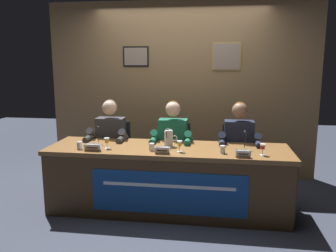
# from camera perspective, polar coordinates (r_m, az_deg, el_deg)

# --- Properties ---
(ground_plane) EXTENTS (12.00, 12.00, 0.00)m
(ground_plane) POSITION_cam_1_polar(r_m,az_deg,el_deg) (4.23, 0.00, -13.53)
(ground_plane) COLOR #383D4C
(wall_back_panelled) EXTENTS (3.98, 0.14, 2.60)m
(wall_back_panelled) POSITION_cam_1_polar(r_m,az_deg,el_deg) (5.21, 2.12, 5.91)
(wall_back_panelled) COLOR #937047
(wall_back_panelled) RESTS_ON ground_plane
(conference_table) EXTENTS (2.78, 0.79, 0.76)m
(conference_table) POSITION_cam_1_polar(r_m,az_deg,el_deg) (3.95, -0.20, -7.40)
(conference_table) COLOR brown
(conference_table) RESTS_ON ground_plane
(chair_left) EXTENTS (0.44, 0.45, 0.92)m
(chair_left) POSITION_cam_1_polar(r_m,az_deg,el_deg) (4.78, -8.89, -5.03)
(chair_left) COLOR black
(chair_left) RESTS_ON ground_plane
(panelist_left) EXTENTS (0.51, 0.48, 1.25)m
(panelist_left) POSITION_cam_1_polar(r_m,az_deg,el_deg) (4.53, -9.73, -2.32)
(panelist_left) COLOR black
(panelist_left) RESTS_ON ground_plane
(nameplate_left) EXTENTS (0.19, 0.06, 0.08)m
(nameplate_left) POSITION_cam_1_polar(r_m,az_deg,el_deg) (3.91, -12.37, -3.46)
(nameplate_left) COLOR white
(nameplate_left) RESTS_ON conference_table
(juice_glass_left) EXTENTS (0.06, 0.06, 0.12)m
(juice_glass_left) POSITION_cam_1_polar(r_m,az_deg,el_deg) (3.97, -10.08, -2.48)
(juice_glass_left) COLOR white
(juice_glass_left) RESTS_ON conference_table
(water_cup_left) EXTENTS (0.06, 0.06, 0.08)m
(water_cup_left) POSITION_cam_1_polar(r_m,az_deg,el_deg) (4.01, -14.43, -3.21)
(water_cup_left) COLOR silver
(water_cup_left) RESTS_ON conference_table
(microphone_left) EXTENTS (0.06, 0.17, 0.22)m
(microphone_left) POSITION_cam_1_polar(r_m,az_deg,el_deg) (4.14, -11.79, -2.15)
(microphone_left) COLOR black
(microphone_left) RESTS_ON conference_table
(chair_center) EXTENTS (0.44, 0.45, 0.92)m
(chair_center) POSITION_cam_1_polar(r_m,az_deg,el_deg) (4.61, 1.03, -5.49)
(chair_center) COLOR black
(chair_center) RESTS_ON ground_plane
(panelist_center) EXTENTS (0.51, 0.48, 1.25)m
(panelist_center) POSITION_cam_1_polar(r_m,az_deg,el_deg) (4.35, 0.71, -2.70)
(panelist_center) COLOR black
(panelist_center) RESTS_ON ground_plane
(nameplate_center) EXTENTS (0.16, 0.06, 0.08)m
(nameplate_center) POSITION_cam_1_polar(r_m,az_deg,el_deg) (3.70, -0.96, -4.01)
(nameplate_center) COLOR white
(nameplate_center) RESTS_ON conference_table
(juice_glass_center) EXTENTS (0.06, 0.06, 0.12)m
(juice_glass_center) POSITION_cam_1_polar(r_m,az_deg,el_deg) (3.76, 1.91, -3.03)
(juice_glass_center) COLOR white
(juice_glass_center) RESTS_ON conference_table
(water_cup_center) EXTENTS (0.06, 0.06, 0.08)m
(water_cup_center) POSITION_cam_1_polar(r_m,az_deg,el_deg) (3.83, -2.72, -3.55)
(water_cup_center) COLOR silver
(water_cup_center) RESTS_ON conference_table
(microphone_center) EXTENTS (0.06, 0.17, 0.22)m
(microphone_center) POSITION_cam_1_polar(r_m,az_deg,el_deg) (3.94, -0.22, -2.56)
(microphone_center) COLOR black
(microphone_center) RESTS_ON conference_table
(chair_right) EXTENTS (0.44, 0.45, 0.92)m
(chair_right) POSITION_cam_1_polar(r_m,az_deg,el_deg) (4.59, 11.37, -5.79)
(chair_right) COLOR black
(chair_right) RESTS_ON ground_plane
(panelist_right) EXTENTS (0.51, 0.48, 1.25)m
(panelist_right) POSITION_cam_1_polar(r_m,az_deg,el_deg) (4.33, 11.65, -3.01)
(panelist_right) COLOR black
(panelist_right) RESTS_ON ground_plane
(nameplate_right) EXTENTS (0.16, 0.06, 0.08)m
(nameplate_right) POSITION_cam_1_polar(r_m,az_deg,el_deg) (3.64, 12.31, -4.48)
(nameplate_right) COLOR white
(nameplate_right) RESTS_ON conference_table
(juice_glass_right) EXTENTS (0.06, 0.06, 0.12)m
(juice_glass_right) POSITION_cam_1_polar(r_m,az_deg,el_deg) (3.76, 15.39, -3.43)
(juice_glass_right) COLOR white
(juice_glass_right) RESTS_ON conference_table
(water_cup_right) EXTENTS (0.06, 0.06, 0.08)m
(water_cup_right) POSITION_cam_1_polar(r_m,az_deg,el_deg) (3.76, 9.01, -3.93)
(water_cup_right) COLOR silver
(water_cup_right) RESTS_ON conference_table
(microphone_right) EXTENTS (0.06, 0.17, 0.22)m
(microphone_right) POSITION_cam_1_polar(r_m,az_deg,el_deg) (3.89, 12.64, -3.02)
(microphone_right) COLOR black
(microphone_right) RESTS_ON conference_table
(water_pitcher_central) EXTENTS (0.15, 0.10, 0.21)m
(water_pitcher_central) POSITION_cam_1_polar(r_m,az_deg,el_deg) (4.00, 0.17, -2.06)
(water_pitcher_central) COLOR silver
(water_pitcher_central) RESTS_ON conference_table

